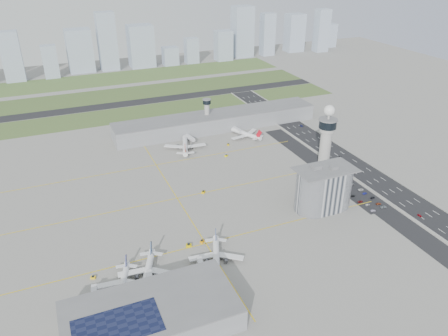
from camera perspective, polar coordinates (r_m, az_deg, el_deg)
name	(u,v)px	position (r m, az deg, el deg)	size (l,w,h in m)	color
ground	(243,207)	(315.20, 2.49, -5.10)	(1000.00, 1000.00, 0.00)	gray
grass_strip_0	(142,112)	(503.81, -10.65, 7.16)	(480.00, 50.00, 0.08)	#435628
grass_strip_1	(128,94)	(573.79, -12.40, 9.45)	(480.00, 60.00, 0.08)	#3D5427
grass_strip_2	(116,78)	(649.67, -13.87, 11.34)	(480.00, 70.00, 0.08)	#4F6731
runway	(135,103)	(538.15, -11.57, 8.37)	(480.00, 22.00, 0.10)	black
highway	(371,177)	(373.24, 18.69, -1.17)	(28.00, 500.00, 0.10)	black
barrier_left	(357,180)	(364.47, 17.02, -1.51)	(0.60, 500.00, 1.20)	#9E9E99
barrier_right	(385,174)	(381.83, 20.30, -0.70)	(0.60, 500.00, 1.20)	#9E9E99
landside_road	(354,189)	(351.66, 16.61, -2.65)	(18.00, 260.00, 0.08)	black
parking_lot	(362,197)	(342.72, 17.57, -3.62)	(20.00, 44.00, 0.10)	black
taxiway_line_h_0	(206,243)	(279.53, -2.40, -9.82)	(260.00, 0.60, 0.01)	yellow
taxiway_line_h_1	(177,198)	(327.05, -6.14, -3.95)	(260.00, 0.60, 0.01)	yellow
taxiway_line_h_2	(156,165)	(378.14, -8.86, 0.40)	(260.00, 0.60, 0.01)	yellow
taxiway_line_v	(177,198)	(327.05, -6.14, -3.95)	(0.60, 260.00, 0.01)	yellow
control_tower	(326,142)	(338.62, 13.14, 3.26)	(14.00, 14.00, 64.50)	#ADAAA5
secondary_tower	(207,111)	(442.55, -2.24, 7.39)	(8.60, 8.60, 31.90)	#ADAAA5
admin_building	(324,188)	(314.90, 12.87, -2.62)	(42.00, 24.00, 33.50)	#B2B2B7
terminal_pier	(217,121)	(447.98, -0.92, 6.17)	(210.00, 32.00, 15.80)	gray
near_terminal	(151,316)	(227.67, -9.49, -18.51)	(84.00, 42.00, 13.00)	gray
airplane_near_a	(122,282)	(250.64, -13.18, -14.28)	(35.87, 30.49, 10.04)	white
airplane_near_b	(147,270)	(254.56, -10.05, -12.98)	(40.11, 34.09, 11.23)	white
airplane_near_c	(216,254)	(261.91, -1.02, -11.20)	(39.26, 33.37, 10.99)	white
airplane_far_a	(185,142)	(404.15, -5.12, 3.44)	(45.85, 38.97, 12.84)	white
airplane_far_b	(244,131)	(428.68, 2.67, 4.85)	(41.26, 35.07, 11.55)	white
jet_bridge_near_0	(94,307)	(243.53, -16.65, -16.97)	(14.00, 3.00, 5.70)	silver
jet_bridge_near_1	(151,291)	(245.77, -9.50, -15.52)	(14.00, 3.00, 5.70)	silver
jet_bridge_near_2	(204,276)	(251.60, -2.69, -13.90)	(14.00, 3.00, 5.70)	silver
jet_bridge_far_0	(187,137)	(423.94, -4.87, 4.08)	(14.00, 3.00, 5.70)	silver
jet_bridge_far_1	(234,129)	(440.51, 1.33, 5.09)	(14.00, 3.00, 5.70)	silver
tug_0	(93,277)	(264.19, -16.74, -13.50)	(1.91, 2.78, 1.62)	yellow
tug_1	(189,245)	(277.16, -4.64, -10.00)	(2.40, 3.48, 2.03)	#CEB502
tug_2	(202,241)	(280.16, -2.89, -9.53)	(1.98, 2.89, 1.68)	orange
tug_3	(203,192)	(331.87, -2.72, -3.14)	(2.14, 3.11, 1.81)	#E7B300
tug_4	(226,156)	(388.62, 0.28, 1.64)	(2.01, 2.92, 1.70)	#E2D203
tug_5	(228,144)	(410.96, 0.55, 3.11)	(2.00, 2.91, 1.69)	#D0A606
car_lot_0	(373,210)	(327.27, 18.90, -5.26)	(1.55, 3.85, 1.31)	silver
car_lot_1	(368,205)	(333.14, 18.26, -4.56)	(1.24, 3.56, 1.17)	gray
car_lot_2	(360,202)	(335.32, 17.39, -4.21)	(1.86, 4.02, 1.12)	maroon
car_lot_3	(353,196)	(341.04, 16.50, -3.51)	(1.68, 4.12, 1.20)	black
car_lot_4	(346,191)	(346.32, 15.67, -2.90)	(1.34, 3.33, 1.13)	#0C1250
car_lot_5	(343,188)	(350.19, 15.32, -2.50)	(1.15, 3.30, 1.09)	silver
car_lot_6	(383,207)	(333.95, 20.10, -4.79)	(2.18, 4.73, 1.32)	gray
car_lot_7	(379,204)	(336.80, 19.53, -4.41)	(1.66, 4.07, 1.18)	brown
car_lot_8	(372,198)	(342.94, 18.82, -3.69)	(1.54, 3.82, 1.30)	black
car_lot_9	(365,193)	(346.90, 17.91, -3.17)	(1.32, 3.79, 1.25)	navy
car_lot_10	(361,190)	(351.34, 17.43, -2.70)	(1.98, 4.29, 1.19)	white
car_lot_11	(352,184)	(356.83, 16.36, -2.05)	(1.70, 4.18, 1.21)	gray
car_hw_0	(420,216)	(333.42, 24.20, -5.69)	(1.34, 3.34, 1.14)	#A10A14
car_hw_1	(340,157)	(400.34, 14.96, 1.42)	(1.27, 3.64, 1.20)	black
car_hw_2	(301,126)	(462.46, 10.07, 5.46)	(2.16, 4.68, 1.30)	navy
car_hw_4	(262,109)	(506.44, 4.96, 7.70)	(1.37, 3.41, 1.16)	#A6A8AC
skyline_bldg_5	(12,57)	(674.27, -25.99, 12.95)	(25.49, 20.39, 66.89)	#9EADC1
skyline_bldg_6	(50,62)	(674.08, -21.75, 12.78)	(20.04, 16.03, 45.20)	#9EADC1
skyline_bldg_7	(80,51)	(693.20, -18.33, 14.35)	(35.76, 28.61, 61.22)	#9EADC1
skyline_bldg_8	(107,41)	(690.34, -15.02, 15.68)	(26.33, 21.06, 83.39)	#9EADC1
skyline_bldg_9	(141,46)	(701.77, -10.80, 15.39)	(36.96, 29.57, 62.11)	#9EADC1
skyline_bldg_10	(170,56)	(707.37, -7.02, 14.31)	(23.01, 18.41, 27.75)	#9EADC1
skyline_bldg_11	(192,51)	(716.05, -4.26, 15.05)	(20.22, 16.18, 38.97)	#9EADC1
skyline_bldg_12	(223,46)	(732.09, -0.08, 15.70)	(26.14, 20.92, 46.89)	#9EADC1
skyline_bldg_13	(242,32)	(755.38, 2.42, 17.36)	(32.26, 25.81, 81.20)	#9EADC1
skyline_bldg_14	(267,34)	(769.73, 5.70, 16.97)	(21.59, 17.28, 68.75)	#9EADC1
skyline_bldg_15	(294,33)	(806.73, 9.18, 17.04)	(30.25, 24.20, 63.40)	#9EADC1
skyline_bldg_16	(322,31)	(813.16, 12.64, 17.12)	(23.04, 18.43, 71.56)	#9EADC1
skyline_bldg_17	(329,35)	(858.60, 13.56, 16.49)	(22.64, 18.11, 41.06)	#9EADC1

